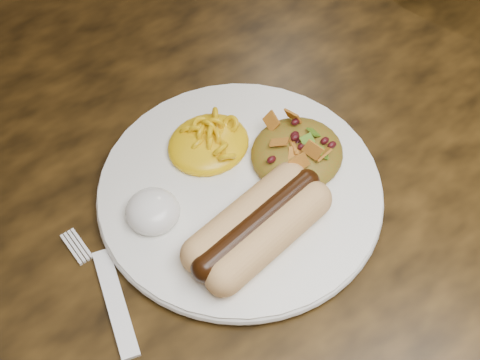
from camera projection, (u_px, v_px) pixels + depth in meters
table at (235, 187)px, 0.72m from camera, size 1.60×0.90×0.75m
plate at (240, 191)px, 0.60m from camera, size 0.33×0.33×0.01m
hotdog at (258, 225)px, 0.55m from camera, size 0.12×0.08×0.03m
mac_and_cheese at (208, 137)px, 0.61m from camera, size 0.09×0.09×0.03m
sour_cream at (152, 207)px, 0.56m from camera, size 0.05×0.05×0.03m
taco_salad at (298, 148)px, 0.60m from camera, size 0.09×0.08×0.04m
fork at (115, 302)px, 0.54m from camera, size 0.06×0.14×0.00m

